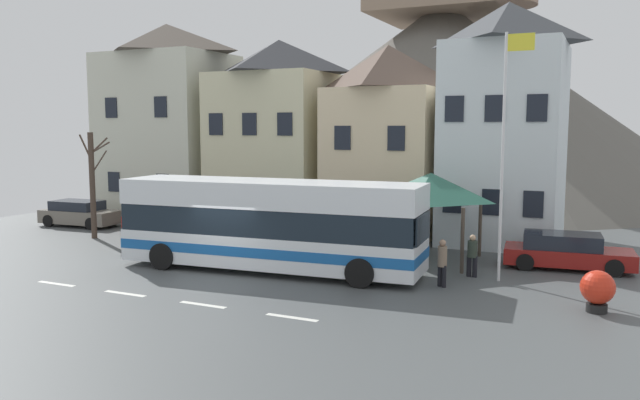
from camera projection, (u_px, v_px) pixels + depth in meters
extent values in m
cube|color=#4B4F51|center=(213.00, 281.00, 21.95)|extent=(40.00, 60.00, 0.06)
cube|color=silver|center=(56.00, 284.00, 21.40)|extent=(1.60, 0.20, 0.01)
cube|color=silver|center=(125.00, 294.00, 20.14)|extent=(1.60, 0.20, 0.01)
cube|color=silver|center=(203.00, 305.00, 18.89)|extent=(1.60, 0.20, 0.01)
cube|color=silver|center=(292.00, 317.00, 17.63)|extent=(1.60, 0.20, 0.01)
cube|color=beige|center=(169.00, 137.00, 36.62)|extent=(6.78, 5.52, 9.39)
pyramid|color=#524940|center=(166.00, 39.00, 35.97)|extent=(6.78, 5.52, 1.72)
cube|color=black|center=(114.00, 182.00, 35.10)|extent=(0.80, 0.06, 1.10)
cube|color=black|center=(163.00, 184.00, 33.68)|extent=(0.80, 0.06, 1.10)
cube|color=black|center=(111.00, 108.00, 34.62)|extent=(0.80, 0.06, 1.10)
cube|color=black|center=(160.00, 107.00, 33.20)|extent=(0.80, 0.06, 1.10)
cube|color=beige|center=(280.00, 150.00, 33.98)|extent=(5.92, 6.12, 8.04)
pyramid|color=#333539|center=(279.00, 57.00, 33.41)|extent=(5.92, 6.12, 1.81)
cube|color=black|center=(217.00, 193.00, 32.27)|extent=(0.80, 0.06, 1.10)
cube|color=black|center=(250.00, 195.00, 31.44)|extent=(0.80, 0.06, 1.10)
cube|color=black|center=(285.00, 197.00, 30.61)|extent=(0.80, 0.06, 1.10)
cube|color=black|center=(216.00, 124.00, 31.86)|extent=(0.80, 0.06, 1.10)
cube|color=black|center=(249.00, 124.00, 31.03)|extent=(0.80, 0.06, 1.10)
cube|color=black|center=(285.00, 124.00, 30.21)|extent=(0.80, 0.06, 1.10)
cube|color=beige|center=(387.00, 162.00, 30.91)|extent=(5.17, 5.02, 7.10)
pyramid|color=brown|center=(388.00, 67.00, 30.38)|extent=(5.17, 5.02, 2.10)
cube|color=black|center=(342.00, 204.00, 29.38)|extent=(0.80, 0.06, 1.10)
cube|color=black|center=(395.00, 207.00, 28.30)|extent=(0.80, 0.06, 1.10)
cube|color=black|center=(342.00, 138.00, 29.02)|extent=(0.80, 0.06, 1.10)
cube|color=black|center=(396.00, 138.00, 27.94)|extent=(0.80, 0.06, 1.10)
cube|color=silver|center=(505.00, 144.00, 28.87)|extent=(5.01, 5.87, 8.97)
pyramid|color=#414448|center=(509.00, 23.00, 28.24)|extent=(5.01, 5.87, 1.87)
cube|color=black|center=(452.00, 200.00, 27.18)|extent=(0.80, 0.06, 1.10)
cube|color=black|center=(492.00, 202.00, 26.48)|extent=(0.80, 0.06, 1.10)
cube|color=black|center=(533.00, 204.00, 25.78)|extent=(0.80, 0.06, 1.10)
cube|color=black|center=(454.00, 109.00, 26.72)|extent=(0.80, 0.06, 1.10)
cube|color=black|center=(495.00, 108.00, 26.02)|extent=(0.80, 0.06, 1.10)
cube|color=black|center=(537.00, 108.00, 25.32)|extent=(0.80, 0.06, 1.10)
cone|color=#5C5852|center=(440.00, 97.00, 52.23)|extent=(42.54, 42.54, 15.42)
cube|color=white|center=(270.00, 248.00, 23.27)|extent=(11.45, 3.44, 1.17)
cube|color=#1959A5|center=(270.00, 247.00, 23.26)|extent=(11.47, 3.46, 0.36)
cube|color=#19232D|center=(270.00, 219.00, 23.14)|extent=(11.35, 3.39, 0.99)
cube|color=white|center=(270.00, 194.00, 23.03)|extent=(11.45, 3.44, 0.93)
cube|color=#19232D|center=(423.00, 228.00, 21.18)|extent=(0.23, 2.15, 0.95)
cylinder|color=black|center=(379.00, 258.00, 23.12)|extent=(1.02, 0.36, 1.00)
cylinder|color=black|center=(360.00, 273.00, 20.83)|extent=(1.02, 0.36, 1.00)
cylinder|color=black|center=(198.00, 245.00, 25.79)|extent=(1.02, 0.36, 1.00)
cylinder|color=black|center=(163.00, 256.00, 23.49)|extent=(1.02, 0.36, 1.00)
cylinder|color=#473D33|center=(402.00, 222.00, 27.15)|extent=(0.14, 0.14, 2.40)
cylinder|color=#473D33|center=(480.00, 228.00, 25.77)|extent=(0.14, 0.14, 2.40)
cylinder|color=#473D33|center=(376.00, 234.00, 24.18)|extent=(0.14, 0.14, 2.40)
cylinder|color=#473D33|center=(462.00, 241.00, 22.80)|extent=(0.14, 0.14, 2.40)
pyramid|color=#2A5F4F|center=(431.00, 187.00, 24.77)|extent=(3.60, 3.60, 1.10)
cube|color=maroon|center=(164.00, 223.00, 31.88)|extent=(4.29, 2.34, 0.57)
cube|color=#1E232D|center=(161.00, 212.00, 31.92)|extent=(2.63, 1.94, 0.52)
cylinder|color=black|center=(196.00, 225.00, 31.96)|extent=(0.66, 0.27, 0.64)
cylinder|color=black|center=(171.00, 230.00, 30.42)|extent=(0.66, 0.27, 0.64)
cylinder|color=black|center=(158.00, 221.00, 33.36)|extent=(0.66, 0.27, 0.64)
cylinder|color=black|center=(131.00, 226.00, 31.82)|extent=(0.66, 0.27, 0.64)
cube|color=maroon|center=(568.00, 256.00, 23.63)|extent=(4.72, 2.27, 0.59)
cube|color=#1E232D|center=(562.00, 241.00, 23.63)|extent=(2.89, 1.87, 0.56)
cylinder|color=black|center=(609.00, 258.00, 23.97)|extent=(0.66, 0.26, 0.64)
cylinder|color=black|center=(614.00, 268.00, 22.33)|extent=(0.66, 0.26, 0.64)
cylinder|color=black|center=(526.00, 253.00, 24.96)|extent=(0.66, 0.26, 0.64)
cylinder|color=black|center=(525.00, 262.00, 23.32)|extent=(0.66, 0.26, 0.64)
cube|color=slate|center=(81.00, 216.00, 33.75)|extent=(4.38, 2.06, 0.69)
cube|color=#1E232D|center=(77.00, 205.00, 33.76)|extent=(2.66, 1.73, 0.50)
cylinder|color=black|center=(113.00, 219.00, 34.05)|extent=(0.65, 0.24, 0.64)
cylinder|color=black|center=(91.00, 224.00, 32.48)|extent=(0.65, 0.24, 0.64)
cylinder|color=black|center=(72.00, 217.00, 35.06)|extent=(0.65, 0.24, 0.64)
cylinder|color=black|center=(49.00, 221.00, 33.49)|extent=(0.65, 0.24, 0.64)
cylinder|color=black|center=(475.00, 267.00, 22.31)|extent=(0.17, 0.17, 0.76)
cylinder|color=black|center=(469.00, 266.00, 22.41)|extent=(0.17, 0.17, 0.76)
cylinder|color=#2D382D|center=(472.00, 249.00, 22.29)|extent=(0.34, 0.34, 0.59)
sphere|color=tan|center=(473.00, 238.00, 22.24)|extent=(0.21, 0.21, 0.21)
cylinder|color=black|center=(440.00, 275.00, 21.04)|extent=(0.15, 0.15, 0.74)
cylinder|color=black|center=(444.00, 276.00, 20.88)|extent=(0.15, 0.15, 0.74)
cylinder|color=#7F6B56|center=(442.00, 256.00, 20.89)|extent=(0.31, 0.31, 0.68)
sphere|color=#9E7A60|center=(443.00, 243.00, 20.84)|extent=(0.22, 0.22, 0.22)
cylinder|color=black|center=(396.00, 260.00, 23.35)|extent=(0.16, 0.16, 0.77)
cylinder|color=black|center=(393.00, 261.00, 23.19)|extent=(0.16, 0.16, 0.77)
cylinder|color=#512323|center=(395.00, 243.00, 23.19)|extent=(0.32, 0.32, 0.66)
sphere|color=tan|center=(395.00, 231.00, 23.14)|extent=(0.23, 0.23, 0.23)
cube|color=#33473D|center=(401.00, 236.00, 28.03)|extent=(1.76, 0.45, 0.08)
cube|color=#33473D|center=(403.00, 231.00, 28.21)|extent=(1.76, 0.06, 0.40)
cube|color=#2D2D33|center=(384.00, 240.00, 28.39)|extent=(0.08, 0.36, 0.45)
cube|color=#2D2D33|center=(419.00, 243.00, 27.72)|extent=(0.08, 0.36, 0.45)
cylinder|color=silver|center=(502.00, 159.00, 21.32)|extent=(0.10, 0.10, 8.41)
cube|color=yellow|center=(521.00, 42.00, 20.68)|extent=(0.90, 0.03, 0.56)
cylinder|color=black|center=(597.00, 308.00, 18.12)|extent=(0.58, 0.58, 0.25)
sphere|color=red|center=(598.00, 287.00, 18.05)|extent=(0.97, 0.97, 0.97)
cylinder|color=#47382D|center=(92.00, 186.00, 29.87)|extent=(0.26, 0.26, 5.03)
cylinder|color=#47382D|center=(99.00, 146.00, 29.91)|extent=(0.42, 0.83, 0.79)
cylinder|color=#47382D|center=(100.00, 148.00, 29.54)|extent=(1.01, 0.27, 0.59)
cylinder|color=#47382D|center=(99.00, 162.00, 29.86)|extent=(0.57, 0.58, 1.12)
cylinder|color=#47382D|center=(85.00, 147.00, 29.83)|extent=(0.80, 0.14, 1.23)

